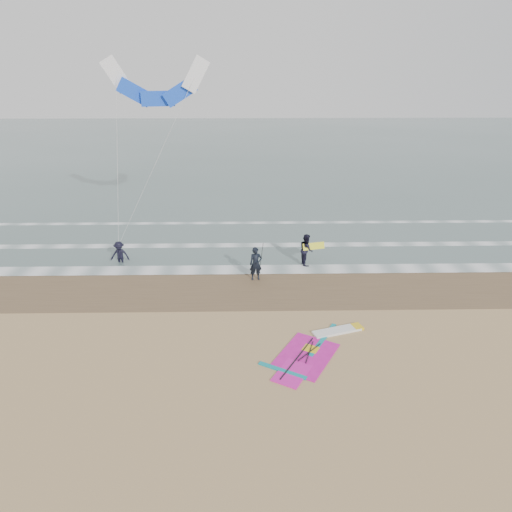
{
  "coord_description": "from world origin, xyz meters",
  "views": [
    {
      "loc": [
        -0.77,
        -15.3,
        10.72
      ],
      "look_at": [
        -0.4,
        5.0,
        2.2
      ],
      "focal_mm": 32.0,
      "sensor_mm": 36.0,
      "label": 1
    }
  ],
  "objects_px": {
    "person_standing": "(256,264)",
    "surf_kite": "(157,87)",
    "windsurf_rig": "(316,349)",
    "person_wading": "(119,250)",
    "person_walking": "(306,250)"
  },
  "relations": [
    {
      "from": "person_walking",
      "to": "person_wading",
      "type": "height_order",
      "value": "person_walking"
    },
    {
      "from": "person_walking",
      "to": "windsurf_rig",
      "type": "bearing_deg",
      "value": 167.65
    },
    {
      "from": "person_walking",
      "to": "person_wading",
      "type": "relative_size",
      "value": 1.1
    },
    {
      "from": "windsurf_rig",
      "to": "person_walking",
      "type": "height_order",
      "value": "person_walking"
    },
    {
      "from": "person_wading",
      "to": "windsurf_rig",
      "type": "bearing_deg",
      "value": -39.82
    },
    {
      "from": "person_walking",
      "to": "surf_kite",
      "type": "distance_m",
      "value": 12.65
    },
    {
      "from": "windsurf_rig",
      "to": "person_wading",
      "type": "distance_m",
      "value": 13.64
    },
    {
      "from": "person_standing",
      "to": "surf_kite",
      "type": "relative_size",
      "value": 0.18
    },
    {
      "from": "windsurf_rig",
      "to": "surf_kite",
      "type": "relative_size",
      "value": 0.46
    },
    {
      "from": "person_wading",
      "to": "surf_kite",
      "type": "bearing_deg",
      "value": 55.88
    },
    {
      "from": "windsurf_rig",
      "to": "person_wading",
      "type": "xyz_separation_m",
      "value": [
        -10.21,
        9.0,
        0.81
      ]
    },
    {
      "from": "person_standing",
      "to": "surf_kite",
      "type": "xyz_separation_m",
      "value": [
        -5.57,
        5.6,
        8.64
      ]
    },
    {
      "from": "person_walking",
      "to": "person_wading",
      "type": "bearing_deg",
      "value": 79.7
    },
    {
      "from": "surf_kite",
      "to": "person_wading",
      "type": "bearing_deg",
      "value": -125.7
    },
    {
      "from": "person_standing",
      "to": "person_walking",
      "type": "relative_size",
      "value": 1.0
    }
  ]
}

